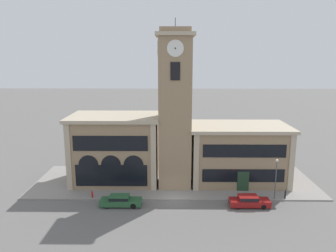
{
  "coord_description": "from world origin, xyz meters",
  "views": [
    {
      "loc": [
        -0.46,
        -37.49,
        17.2
      ],
      "look_at": [
        -0.88,
        2.9,
        8.78
      ],
      "focal_mm": 35.0,
      "sensor_mm": 36.0,
      "label": 1
    }
  ],
  "objects_px": {
    "street_lamp": "(276,173)",
    "parked_car_near": "(121,200)",
    "bollard": "(285,194)",
    "fire_hydrant": "(92,194)",
    "parked_car_mid": "(249,201)"
  },
  "relations": [
    {
      "from": "street_lamp",
      "to": "parked_car_near",
      "type": "bearing_deg",
      "value": -174.38
    },
    {
      "from": "bollard",
      "to": "fire_hydrant",
      "type": "distance_m",
      "value": 23.92
    },
    {
      "from": "parked_car_near",
      "to": "fire_hydrant",
      "type": "relative_size",
      "value": 5.63
    },
    {
      "from": "parked_car_near",
      "to": "fire_hydrant",
      "type": "bearing_deg",
      "value": 152.59
    },
    {
      "from": "parked_car_near",
      "to": "fire_hydrant",
      "type": "distance_m",
      "value": 4.31
    },
    {
      "from": "parked_car_mid",
      "to": "street_lamp",
      "type": "height_order",
      "value": "street_lamp"
    },
    {
      "from": "parked_car_near",
      "to": "street_lamp",
      "type": "distance_m",
      "value": 19.05
    },
    {
      "from": "street_lamp",
      "to": "bollard",
      "type": "relative_size",
      "value": 4.81
    },
    {
      "from": "fire_hydrant",
      "to": "parked_car_near",
      "type": "bearing_deg",
      "value": -27.47
    },
    {
      "from": "parked_car_mid",
      "to": "fire_hydrant",
      "type": "height_order",
      "value": "parked_car_mid"
    },
    {
      "from": "parked_car_mid",
      "to": "street_lamp",
      "type": "distance_m",
      "value": 4.93
    },
    {
      "from": "parked_car_mid",
      "to": "street_lamp",
      "type": "xyz_separation_m",
      "value": [
        3.57,
        1.84,
        2.86
      ]
    },
    {
      "from": "parked_car_near",
      "to": "bollard",
      "type": "relative_size",
      "value": 4.61
    },
    {
      "from": "parked_car_near",
      "to": "street_lamp",
      "type": "bearing_deg",
      "value": 5.68
    },
    {
      "from": "parked_car_mid",
      "to": "fire_hydrant",
      "type": "distance_m",
      "value": 19.11
    }
  ]
}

